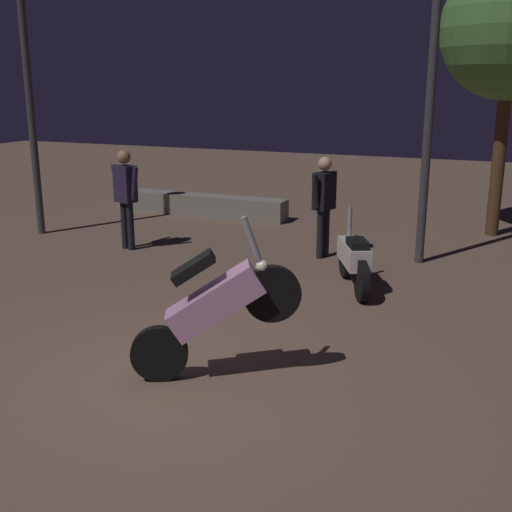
# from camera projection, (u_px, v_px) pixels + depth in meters

# --- Properties ---
(ground_plane) EXTENTS (40.00, 40.00, 0.00)m
(ground_plane) POSITION_uv_depth(u_px,v_px,m) (165.00, 379.00, 6.28)
(ground_plane) COLOR brown
(motorcycle_pink_foreground) EXTENTS (1.51, 0.86, 1.63)m
(motorcycle_pink_foreground) POSITION_uv_depth(u_px,v_px,m) (215.00, 307.00, 6.11)
(motorcycle_pink_foreground) COLOR black
(motorcycle_pink_foreground) RESTS_ON ground_plane
(motorcycle_white_parked_right) EXTENTS (0.83, 1.53, 1.11)m
(motorcycle_white_parked_right) POSITION_uv_depth(u_px,v_px,m) (354.00, 259.00, 8.92)
(motorcycle_white_parked_right) COLOR black
(motorcycle_white_parked_right) RESTS_ON ground_plane
(person_rider_beside) EXTENTS (0.33, 0.66, 1.67)m
(person_rider_beside) POSITION_uv_depth(u_px,v_px,m) (324.00, 198.00, 10.39)
(person_rider_beside) COLOR black
(person_rider_beside) RESTS_ON ground_plane
(person_bystander_far) EXTENTS (0.66, 0.33, 1.72)m
(person_bystander_far) POSITION_uv_depth(u_px,v_px,m) (126.00, 191.00, 10.89)
(person_bystander_far) COLOR black
(person_bystander_far) RESTS_ON ground_plane
(streetlamp_near) EXTENTS (0.36, 0.36, 4.91)m
(streetlamp_near) POSITION_uv_depth(u_px,v_px,m) (27.00, 65.00, 11.50)
(streetlamp_near) COLOR #38383D
(streetlamp_near) RESTS_ON ground_plane
(streetlamp_far) EXTENTS (0.36, 0.36, 4.64)m
(streetlamp_far) POSITION_uv_depth(u_px,v_px,m) (432.00, 72.00, 9.55)
(streetlamp_far) COLOR #38383D
(streetlamp_far) RESTS_ON ground_plane
(tree_left_bg) EXTENTS (2.50, 2.50, 4.99)m
(tree_left_bg) POSITION_uv_depth(u_px,v_px,m) (512.00, 30.00, 11.21)
(tree_left_bg) COLOR #4C331E
(tree_left_bg) RESTS_ON ground_plane
(planter_wall_low) EXTENTS (3.97, 0.50, 0.45)m
(planter_wall_low) POSITION_uv_depth(u_px,v_px,m) (200.00, 205.00, 13.95)
(planter_wall_low) COLOR gray
(planter_wall_low) RESTS_ON ground_plane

